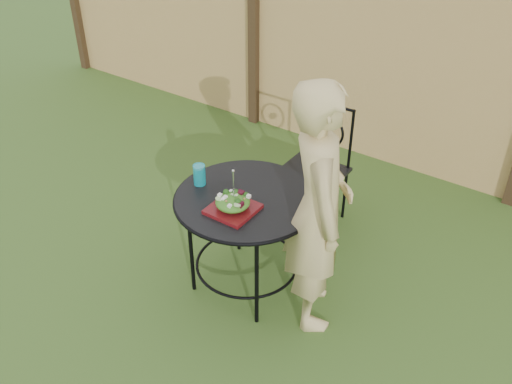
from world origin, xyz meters
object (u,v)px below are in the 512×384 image
patio_table (246,215)px  patio_chair (316,164)px  diner (318,209)px  salad_plate (233,209)px

patio_table → patio_chair: bearing=90.6°
diner → patio_table: bearing=57.8°
patio_table → diner: 0.55m
patio_table → salad_plate: bearing=-83.5°
patio_table → patio_chair: (-0.01, 0.92, -0.08)m
patio_table → salad_plate: 0.22m
patio_chair → salad_plate: bearing=-88.5°
patio_chair → salad_plate: patio_chair is taller
diner → salad_plate: (-0.48, -0.20, -0.08)m
diner → salad_plate: bearing=76.5°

